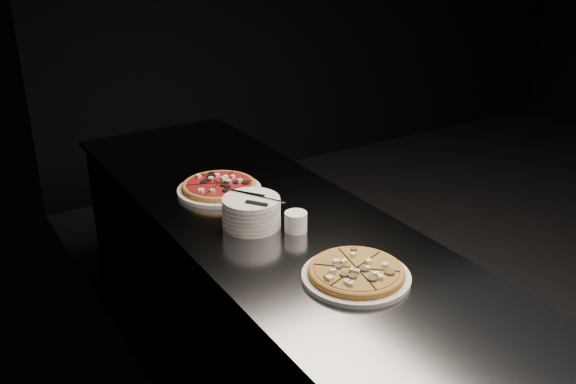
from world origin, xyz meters
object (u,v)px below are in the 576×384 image
pizza_tomato (219,187)px  cutlery (255,198)px  plate_stack (251,212)px  ramekin (296,221)px  counter (276,324)px  pizza_mushroom (356,273)px

pizza_tomato → cutlery: 0.36m
plate_stack → ramekin: plate_stack is taller
counter → pizza_tomato: bearing=101.0°
cutlery → plate_stack: bearing=81.8°
pizza_mushroom → ramekin: ramekin is taller
counter → pizza_mushroom: size_ratio=6.61×
counter → plate_stack: plate_stack is taller
plate_stack → counter: bearing=4.1°
plate_stack → cutlery: 0.06m
pizza_mushroom → plate_stack: bearing=101.0°
cutlery → ramekin: 0.16m
counter → cutlery: bearing=-166.0°
plate_stack → pizza_mushroom: bearing=-79.0°
plate_stack → cutlery: bearing=-62.4°
counter → plate_stack: bearing=-175.9°
pizza_mushroom → cutlery: 0.48m
pizza_tomato → counter: bearing=-79.0°
cutlery → counter: bearing=-21.8°
counter → cutlery: cutlery is taller
counter → plate_stack: (-0.10, -0.01, 0.51)m
pizza_mushroom → ramekin: bearing=87.2°
pizza_mushroom → plate_stack: size_ratio=1.83×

